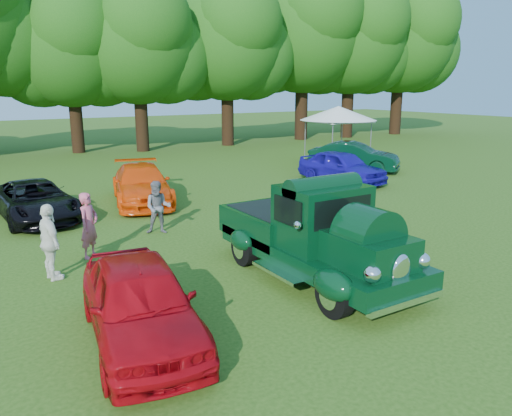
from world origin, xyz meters
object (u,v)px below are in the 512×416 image
back_car_green (354,157)px  spectator_pink (89,225)px  red_convertible (140,302)px  back_car_blue (342,167)px  canopy_tent (338,114)px  spectator_grey (158,207)px  hero_pickup (314,237)px  spectator_white (50,242)px  back_car_black (35,201)px  back_car_orange (142,184)px

back_car_green → spectator_pink: 15.42m
red_convertible → back_car_blue: (11.98, 8.76, 0.02)m
red_convertible → canopy_tent: canopy_tent is taller
back_car_green → spectator_grey: bearing=167.1°
hero_pickup → back_car_green: size_ratio=1.24×
spectator_grey → spectator_white: (-3.22, -2.09, 0.08)m
back_car_black → back_car_blue: bearing=-5.8°
spectator_white → red_convertible: bearing=-177.1°
red_convertible → back_car_blue: 14.84m
spectator_pink → spectator_white: spectator_white is taller
back_car_orange → back_car_blue: size_ratio=1.13×
spectator_pink → spectator_grey: 2.41m
back_car_black → spectator_grey: spectator_grey is taller
red_convertible → spectator_white: 3.68m
spectator_pink → canopy_tent: canopy_tent is taller
spectator_grey → canopy_tent: 15.17m
back_car_orange → spectator_grey: (-0.88, -3.91, 0.08)m
back_car_black → spectator_white: bearing=-99.4°
spectator_pink → canopy_tent: bearing=-12.8°
spectator_pink → canopy_tent: (15.20, 8.58, 1.84)m
red_convertible → back_car_green: back_car_green is taller
hero_pickup → spectator_white: bearing=149.9°
back_car_blue → spectator_white: bearing=-165.6°
back_car_green → red_convertible: bearing=-179.2°
back_car_green → spectator_pink: bearing=167.6°
back_car_blue → canopy_tent: canopy_tent is taller
back_car_black → canopy_tent: bearing=10.4°
hero_pickup → spectator_white: hero_pickup is taller
back_car_black → canopy_tent: canopy_tent is taller
back_car_orange → back_car_blue: (8.60, -0.84, 0.02)m
spectator_white → back_car_blue: bearing=-76.3°
spectator_grey → spectator_white: bearing=-120.2°
spectator_grey → red_convertible: bearing=-86.9°
spectator_white → back_car_orange: bearing=-42.7°
spectator_pink → canopy_tent: 17.55m
spectator_pink → spectator_grey: (2.16, 1.07, -0.05)m
spectator_pink → back_car_orange: bearing=16.3°
canopy_tent → back_car_black: bearing=-165.5°
hero_pickup → spectator_white: 5.64m
back_car_green → back_car_orange: bearing=150.2°
back_car_green → canopy_tent: 3.30m
hero_pickup → red_convertible: hero_pickup is taller
back_car_black → spectator_pink: size_ratio=2.69×
spectator_white → canopy_tent: bearing=-67.8°
back_car_black → back_car_orange: bearing=3.1°
back_car_blue → canopy_tent: (3.57, 4.45, 1.94)m
spectator_grey → canopy_tent: size_ratio=0.35×
back_car_green → spectator_white: (-15.21, -7.14, 0.13)m
red_convertible → spectator_white: spectator_white is taller
spectator_pink → spectator_grey: bearing=-16.0°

